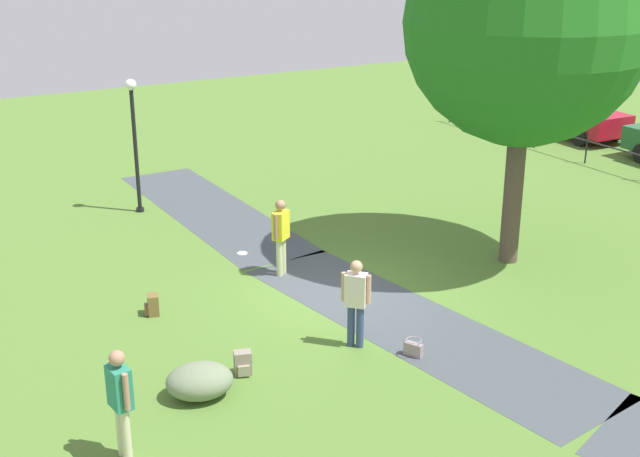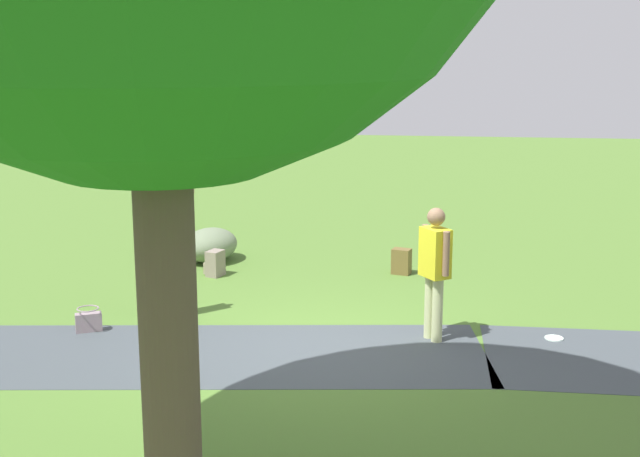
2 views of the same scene
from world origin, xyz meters
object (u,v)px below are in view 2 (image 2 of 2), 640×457
woman_with_handbag (164,250)px  frisbee_on_grass (554,338)px  man_near_boulder (435,265)px  passerby_on_path (180,189)px  backpack_by_boulder (215,264)px  spare_backpack_on_lawn (402,262)px  lawn_boulder (210,245)px  handbag_on_grass (89,321)px

woman_with_handbag → frisbee_on_grass: bearing=178.0°
man_near_boulder → passerby_on_path: 6.68m
backpack_by_boulder → spare_backpack_on_lawn: same height
lawn_boulder → frisbee_on_grass: 6.02m
lawn_boulder → backpack_by_boulder: 0.93m
passerby_on_path → backpack_by_boulder: size_ratio=4.09×
passerby_on_path → frisbee_on_grass: (-6.07, 4.64, -0.93)m
lawn_boulder → handbag_on_grass: (0.60, 3.62, -0.13)m
spare_backpack_on_lawn → frisbee_on_grass: bearing=125.3°
woman_with_handbag → frisbee_on_grass: woman_with_handbag is taller
backpack_by_boulder → spare_backpack_on_lawn: bearing=-170.0°
woman_with_handbag → spare_backpack_on_lawn: size_ratio=3.99×
woman_with_handbag → handbag_on_grass: size_ratio=4.37×
lawn_boulder → man_near_boulder: bearing=137.5°
frisbee_on_grass → spare_backpack_on_lawn: bearing=-54.7°
man_near_boulder → handbag_on_grass: bearing=3.7°
man_near_boulder → frisbee_on_grass: man_near_boulder is taller
spare_backpack_on_lawn → frisbee_on_grass: 3.40m
lawn_boulder → man_near_boulder: 5.01m
passerby_on_path → frisbee_on_grass: 7.69m
man_near_boulder → backpack_by_boulder: man_near_boulder is taller
woman_with_handbag → frisbee_on_grass: size_ratio=7.09×
backpack_by_boulder → frisbee_on_grass: bearing=154.8°
passerby_on_path → spare_backpack_on_lawn: size_ratio=4.09×
passerby_on_path → man_near_boulder: bearing=133.5°
lawn_boulder → frisbee_on_grass: (-5.13, 3.14, -0.27)m
backpack_by_boulder → frisbee_on_grass: 5.34m
handbag_on_grass → spare_backpack_on_lawn: 4.98m
woman_with_handbag → lawn_boulder: bearing=-86.2°
passerby_on_path → frisbee_on_grass: passerby_on_path is taller
woman_with_handbag → handbag_on_grass: bearing=39.4°
handbag_on_grass → spare_backpack_on_lawn: size_ratio=0.91×
backpack_by_boulder → spare_backpack_on_lawn: (-2.86, -0.51, 0.00)m
lawn_boulder → handbag_on_grass: lawn_boulder is taller
lawn_boulder → spare_backpack_on_lawn: 3.19m
man_near_boulder → woman_with_handbag: bearing=-6.3°
handbag_on_grass → man_near_boulder: bearing=-176.3°
woman_with_handbag → backpack_by_boulder: 2.22m
woman_with_handbag → backpack_by_boulder: woman_with_handbag is taller
lawn_boulder → man_near_boulder: (-3.66, 3.35, 0.67)m
handbag_on_grass → passerby_on_path: bearing=-86.2°
lawn_boulder → woman_with_handbag: bearing=93.8°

